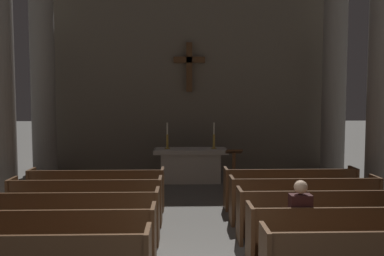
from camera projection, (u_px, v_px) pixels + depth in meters
name	position (u px, v px, depth m)	size (l,w,h in m)	color
pew_left_row_2	(53.00, 238.00, 5.86)	(2.99, 0.50, 0.95)	brown
pew_left_row_3	(72.00, 217.00, 6.90)	(2.99, 0.50, 0.95)	brown
pew_left_row_4	(86.00, 202.00, 7.94)	(2.99, 0.50, 0.95)	brown
pew_left_row_5	(97.00, 190.00, 8.99)	(2.99, 0.50, 0.95)	brown
pew_right_row_2	(347.00, 235.00, 6.00)	(2.99, 0.50, 0.95)	brown
pew_right_row_3	(323.00, 215.00, 7.04)	(2.99, 0.50, 0.95)	brown
pew_right_row_4	(304.00, 200.00, 8.08)	(2.99, 0.50, 0.95)	brown
pew_right_row_5	(290.00, 188.00, 9.12)	(2.99, 0.50, 0.95)	brown
column_right_second	(384.00, 82.00, 9.46)	(1.09, 1.09, 5.98)	gray
column_left_third	(43.00, 86.00, 12.23)	(1.09, 1.09, 5.98)	gray
column_right_third	(334.00, 86.00, 12.51)	(1.09, 1.09, 5.98)	gray
altar	(191.00, 164.00, 12.08)	(2.20, 0.90, 1.01)	#BCB7AD
candlestick_left	(167.00, 140.00, 12.00)	(0.16, 0.16, 0.79)	#B79338
candlestick_right	(214.00, 140.00, 12.05)	(0.16, 0.16, 0.79)	#B79338
apse_with_cross	(189.00, 77.00, 13.87)	(10.15, 0.45, 6.50)	#706656
lectern	(234.00, 171.00, 10.92)	(0.44, 0.36, 1.15)	brown
lone_worshipper	(298.00, 221.00, 5.99)	(0.32, 0.43, 1.32)	#26262B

